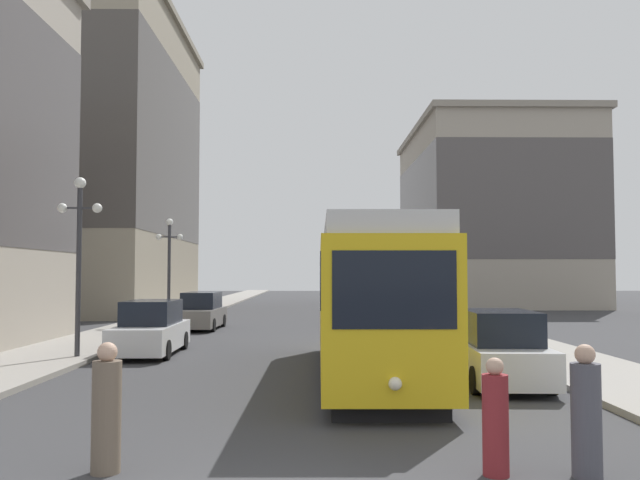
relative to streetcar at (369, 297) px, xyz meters
name	(u,v)px	position (x,y,z in m)	size (l,w,h in m)	color
sidewalk_left	(192,311)	(-10.02, 29.73, -2.03)	(3.49, 120.00, 0.15)	gray
sidewalk_right	(419,311)	(6.13, 29.73, -2.03)	(3.49, 120.00, 0.15)	gray
streetcar	(369,297)	(0.00, 0.00, 0.00)	(2.76, 12.32, 3.89)	black
transit_bus	(412,288)	(3.98, 18.84, -0.15)	(2.95, 12.85, 3.45)	black
parked_car_left_near	(151,329)	(-6.98, 4.92, -1.26)	(1.93, 4.98, 1.82)	black
parked_car_left_mid	(201,312)	(-6.98, 15.21, -1.26)	(1.98, 5.01, 1.82)	black
parked_car_right_far	(499,350)	(3.09, -1.40, -1.26)	(2.06, 4.62, 1.82)	black
pedestrian_crossing_near	(586,415)	(2.15, -8.87, -1.27)	(0.40, 0.40, 1.78)	#4C4C56
pedestrian_crossing_far	(106,412)	(-4.36, -8.57, -1.27)	(0.40, 0.40, 1.78)	#6B5B4C
pedestrian_on_sidewalk	(495,420)	(0.96, -8.77, -1.36)	(0.35, 0.35, 1.58)	maroon
lamp_post_left_near	(79,238)	(-8.88, 3.22, 1.74)	(1.41, 0.36, 5.64)	#333338
lamp_post_left_far	(169,255)	(-8.88, 16.55, 1.62)	(1.41, 0.36, 5.43)	#333338
building_left_midblock	(92,158)	(-17.90, 31.59, 9.25)	(12.88, 22.17, 22.07)	gray
building_right_corner	(489,214)	(14.57, 41.98, 6.02)	(13.97, 21.05, 15.83)	#A89E8E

